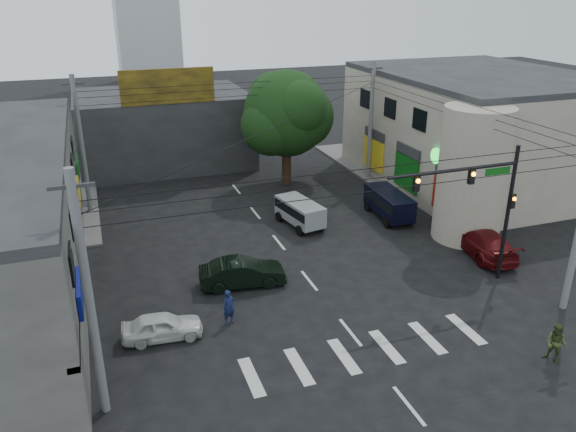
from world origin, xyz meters
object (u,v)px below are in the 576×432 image
maroon_sedan (483,242)px  silver_minivan (300,214)px  traffic_gantry (483,196)px  utility_pole_far_left (82,146)px  dark_sedan (242,273)px  traffic_officer (229,307)px  utility_pole_far_right (371,122)px  street_tree (286,114)px  utility_pole_near_left (89,300)px  white_compact (162,326)px  pedestrian_olive (556,343)px  navy_van (389,205)px

maroon_sedan → silver_minivan: size_ratio=1.34×
traffic_gantry → utility_pole_far_left: size_ratio=0.78×
dark_sedan → traffic_officer: bearing=161.7°
dark_sedan → utility_pole_far_left: bearing=34.8°
utility_pole_far_right → traffic_officer: utility_pole_far_right is taller
street_tree → utility_pole_near_left: 25.95m
utility_pole_far_left → dark_sedan: utility_pole_far_left is taller
street_tree → white_compact: (-11.91, -17.65, -4.88)m
white_compact → pedestrian_olive: bearing=-110.4°
maroon_sedan → white_compact: bearing=15.6°
utility_pole_far_right → white_compact: (-18.41, -16.65, -4.01)m
white_compact → dark_sedan: bearing=-48.5°
utility_pole_far_left → dark_sedan: size_ratio=2.04×
utility_pole_far_left → navy_van: (18.61, -7.69, -3.72)m
utility_pole_near_left → traffic_gantry: bearing=10.8°
utility_pole_far_left → white_compact: 17.32m
street_tree → utility_pole_far_left: size_ratio=0.95×
dark_sedan → traffic_officer: 3.51m
utility_pole_far_right → maroon_sedan: 14.87m
navy_van → silver_minivan: bearing=86.5°
traffic_gantry → navy_van: 10.12m
utility_pole_near_left → maroon_sedan: bearing=16.3°
street_tree → utility_pole_far_right: 6.63m
silver_minivan → traffic_officer: traffic_officer is taller
maroon_sedan → navy_van: 7.09m
utility_pole_far_left → maroon_sedan: (21.00, -14.36, -3.85)m
utility_pole_near_left → navy_van: bearing=34.5°
white_compact → street_tree: bearing=-29.1°
pedestrian_olive → street_tree: bearing=162.9°
dark_sedan → traffic_officer: size_ratio=2.71×
utility_pole_near_left → maroon_sedan: 22.21m
utility_pole_far_right → dark_sedan: size_ratio=2.04×
utility_pole_near_left → navy_van: utility_pole_near_left is taller
navy_van → pedestrian_olive: bearing=178.8°
dark_sedan → street_tree: bearing=-20.6°
traffic_gantry → maroon_sedan: 5.55m
traffic_gantry → maroon_sedan: (2.68, 2.64, -4.08)m
pedestrian_olive → utility_pole_far_left: bearing=-167.4°
pedestrian_olive → navy_van: bearing=151.9°
street_tree → dark_sedan: bearing=-117.4°
white_compact → pedestrian_olive: 16.41m
dark_sedan → white_compact: size_ratio=1.26×
utility_pole_far_right → traffic_officer: bearing=-133.0°
traffic_gantry → white_compact: (-15.73, 0.35, -4.24)m
utility_pole_far_left → white_compact: (2.59, -16.65, -4.01)m
street_tree → maroon_sedan: street_tree is taller
maroon_sedan → silver_minivan: (-8.40, 7.36, 0.07)m
street_tree → traffic_gantry: size_ratio=1.21×
maroon_sedan → silver_minivan: 11.17m
silver_minivan → navy_van: (6.01, -0.69, 0.07)m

